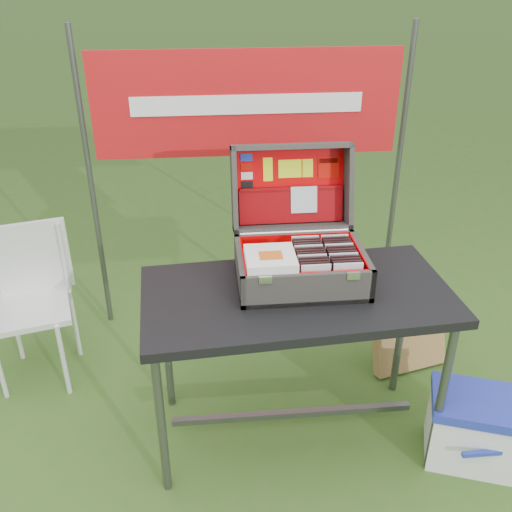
{
  "coord_description": "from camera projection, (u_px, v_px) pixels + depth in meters",
  "views": [
    {
      "loc": [
        -0.24,
        -1.87,
        2.01
      ],
      "look_at": [
        -0.05,
        0.1,
        0.94
      ],
      "focal_mm": 40.0,
      "sensor_mm": 36.0,
      "label": 1
    }
  ],
  "objects": [
    {
      "name": "cd_right_9",
      "position": [
        337.0,
        256.0,
        2.38
      ],
      "size": [
        0.12,
        0.01,
        0.13
      ],
      "primitive_type": "cube",
      "color": "black",
      "rests_on": "suitcase_liner_floor"
    },
    {
      "name": "songbook_graphic",
      "position": [
        271.0,
        255.0,
        2.21
      ],
      "size": [
        0.09,
        0.07,
        0.0
      ],
      "primitive_type": "cube",
      "color": "#D85919",
      "rests_on": "songbook_6"
    },
    {
      "name": "cd_left_12",
      "position": [
        305.0,
        250.0,
        2.43
      ],
      "size": [
        0.12,
        0.01,
        0.13
      ],
      "primitive_type": "cube",
      "color": "silver",
      "rests_on": "suitcase_liner_floor"
    },
    {
      "name": "lid_sticker_cc_b",
      "position": [
        247.0,
        167.0,
        2.5
      ],
      "size": [
        0.05,
        0.01,
        0.03
      ],
      "primitive_type": "cube",
      "rotation": [
        -1.83,
        0.0,
        0.0
      ],
      "color": "#C80900",
      "rests_on": "suitcase_lid_liner"
    },
    {
      "name": "lid_card_neon_tall",
      "position": [
        268.0,
        169.0,
        2.51
      ],
      "size": [
        0.04,
        0.03,
        0.1
      ],
      "primitive_type": "cube",
      "rotation": [
        -1.83,
        0.0,
        0.0
      ],
      "color": "#D5E513",
      "rests_on": "suitcase_lid_liner"
    },
    {
      "name": "suitcase_lid_rim_left",
      "position": [
        234.0,
        189.0,
        2.48
      ],
      "size": [
        0.02,
        0.23,
        0.4
      ],
      "primitive_type": "cube",
      "rotation": [
        -1.83,
        0.0,
        0.0
      ],
      "color": "#4E4A45",
      "rests_on": "suitcase_lid_back"
    },
    {
      "name": "cooler_body",
      "position": [
        471.0,
        432.0,
        2.5
      ],
      "size": [
        0.43,
        0.37,
        0.29
      ],
      "primitive_type": "cube",
      "rotation": [
        0.0,
        0.0,
        -0.34
      ],
      "color": "white",
      "rests_on": "ground"
    },
    {
      "name": "cd_left_7",
      "position": [
        309.0,
        262.0,
        2.34
      ],
      "size": [
        0.12,
        0.01,
        0.13
      ],
      "primitive_type": "cube",
      "color": "black",
      "rests_on": "suitcase_liner_floor"
    },
    {
      "name": "suitcase_base_wall_left",
      "position": [
        240.0,
        270.0,
        2.32
      ],
      "size": [
        0.02,
        0.37,
        0.14
      ],
      "primitive_type": "cube",
      "color": "#4E4A45",
      "rests_on": "table_top"
    },
    {
      "name": "suitcase_liner_wall_front",
      "position": [
        308.0,
        286.0,
        2.19
      ],
      "size": [
        0.48,
        0.01,
        0.12
      ],
      "primitive_type": "cube",
      "color": "#DC0400",
      "rests_on": "suitcase_base_bottom"
    },
    {
      "name": "cd_left_6",
      "position": [
        310.0,
        264.0,
        2.32
      ],
      "size": [
        0.12,
        0.01,
        0.13
      ],
      "primitive_type": "cube",
      "color": "black",
      "rests_on": "suitcase_liner_floor"
    },
    {
      "name": "suitcase_liner_wall_left",
      "position": [
        243.0,
        268.0,
        2.32
      ],
      "size": [
        0.01,
        0.33,
        0.12
      ],
      "primitive_type": "cube",
      "color": "#DC0400",
      "rests_on": "suitcase_base_bottom"
    },
    {
      "name": "table_brace",
      "position": [
        292.0,
        414.0,
        2.63
      ],
      "size": [
        1.1,
        0.03,
        0.03
      ],
      "primitive_type": "cube",
      "color": "#59595B",
      "rests_on": "ground"
    },
    {
      "name": "songbook_0",
      "position": [
        270.0,
        262.0,
        2.24
      ],
      "size": [
        0.2,
        0.2,
        0.0
      ],
      "primitive_type": "cube",
      "color": "white",
      "rests_on": "suitcase_base_wall_front"
    },
    {
      "name": "songbook_2",
      "position": [
        270.0,
        259.0,
        2.23
      ],
      "size": [
        0.2,
        0.2,
        0.0
      ],
      "primitive_type": "cube",
      "color": "white",
      "rests_on": "suitcase_base_wall_front"
    },
    {
      "name": "cd_left_0",
      "position": [
        315.0,
        280.0,
        2.21
      ],
      "size": [
        0.12,
        0.01,
        0.13
      ],
      "primitive_type": "cube",
      "color": "silver",
      "rests_on": "suitcase_liner_floor"
    },
    {
      "name": "suitcase_lid_liner",
      "position": [
        290.0,
        186.0,
        2.54
      ],
      "size": [
        0.48,
        0.09,
        0.32
      ],
      "primitive_type": "cube",
      "rotation": [
        -1.83,
        0.0,
        0.0
      ],
      "color": "#DC0400",
      "rests_on": "suitcase_lid_back"
    },
    {
      "name": "table_leg_fr",
      "position": [
        440.0,
        403.0,
        2.33
      ],
      "size": [
        0.04,
        0.04,
        0.74
      ],
      "primitive_type": "cylinder",
      "color": "#59595B",
      "rests_on": "ground"
    },
    {
      "name": "ground",
      "position": [
        269.0,
        446.0,
        2.61
      ],
      "size": [
        80.0,
        80.0,
        0.0
      ],
      "primitive_type": "plane",
      "color": "#426125",
      "rests_on": "ground"
    },
    {
      "name": "suitcase_lid_rim_near",
      "position": [
        292.0,
        227.0,
        2.54
      ],
      "size": [
        0.52,
        0.14,
        0.06
      ],
      "primitive_type": "cube",
      "rotation": [
        -1.83,
        0.0,
        0.0
      ],
      "color": "#4E4A45",
      "rests_on": "suitcase_lid_back"
    },
    {
      "name": "suitcase",
      "position": [
        300.0,
        223.0,
        2.31
      ],
      "size": [
        0.52,
        0.53,
        0.48
      ],
      "primitive_type": null,
      "color": "#4E4A45",
      "rests_on": "table"
    },
    {
      "name": "suitcase_latch_right",
      "position": [
        353.0,
        276.0,
        2.16
      ],
      "size": [
        0.05,
        0.01,
        0.03
      ],
      "primitive_type": "cube",
      "color": "silver",
      "rests_on": "suitcase_base_wall_front"
    },
    {
      "name": "lid_sticker_cc_c",
      "position": [
        247.0,
        176.0,
        2.51
      ],
      "size": [
        0.05,
        0.01,
        0.03
      ],
      "primitive_type": "cube",
      "rotation": [
        -1.83,
        0.0,
        0.0
      ],
      "color": "white",
      "rests_on": "suitcase_lid_liner"
    },
    {
      "name": "table_leg_bl",
      "position": [
        167.0,
        343.0,
        2.68
      ],
      "size": [
        0.04,
        0.04,
        0.74
      ],
      "primitive_type": "cylinder",
      "color": "#59595B",
      "rests_on": "ground"
    },
    {
      "name": "cd_left_11",
      "position": [
        305.0,
        252.0,
        2.41
      ],
      "size": [
        0.12,
        0.01,
        0.13
      ],
      "primitive_type": "cube",
      "color": "black",
      "rests_on": "suitcase_liner_floor"
    },
    {
      "name": "cd_right_5",
      "position": [
        341.0,
        265.0,
        2.31
      ],
      "size": [
        0.12,
        0.01,
        0.13
      ],
      "primitive_type": "cube",
      "color": "black",
      "rests_on": "suitcase_liner_floor"
    },
    {
      "name": "cd_left_9",
      "position": [
        307.0,
        257.0,
        2.37
      ],
      "size": [
        0.12,
        0.01,
        0.13
      ],
      "primitive_type": "cube",
      "color": "black",
      "rests_on": "suitcase_liner_floor"
    },
    {
      "name": "banner",
      "position": [
        247.0,
        104.0,
        2.95
      ],
      "size": [
        1.6,
        0.02,
        0.55
      ],
      "primitive_type": "cube",
      "color": "#B31115",
      "rests_on": "banner_post_left"
    },
    {
      "name": "songbook_5",
      "position": [
        270.0,
        256.0,
        2.22
      ],
      "size": [
        0.2,
        0.2,
        0.0
      ],
      "primitive_type": "cube",
      "color": "white",
      "rests_on": "suitcase_base_wall_front"
    },
    {
      "name": "lid_sticker_band_bar",
      "position": [
        329.0,
        161.0,
        2.52
      ],
      "size": [
        0.08,
        0.01,
        0.02
      ],
      "primitive_type": "cube",
      "rotation": [
        -1.83,
        0.0,
        0.0
      ],
      "color": "black",
      "rests_on": "suitcase_lid_liner"
    },
    {
      "name": "lid_sticker_band",
      "position": [
        328.0,
        167.0,
        2.53
      ],
      "size": [
        0.09,
        0.03,
        0.09
      ],
      "primitive_type": "cube",
      "rotation": [
        -1.83,
        0.0,
        0.0
      ],
      "color": "#C80900",
      "rests_on": "suitcase_lid_liner"
    },
    {
      "name": "songbook_4",
      "position": [
        270.0,
        257.0,
        2.23
      ],
      "size": [
        0.2,
        0.2,
        0.0
      ],
      "primitive_type": "cube",
      "color": "white",
      "rests_on": "suitcase_base_wall_front"
    },
    {
      "name": "cd_right_11",
      "position": [
        335.0,
        251.0,
        2.42
      ],
      "size": [
        0.12,
        0.01,
        0.13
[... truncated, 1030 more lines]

